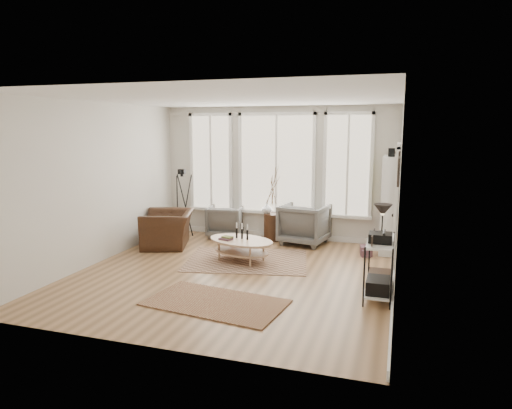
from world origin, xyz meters
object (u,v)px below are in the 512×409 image
(low_shelf, at_px, (380,261))
(accent_chair, at_px, (168,229))
(coffee_table, at_px, (241,244))
(bookcase, at_px, (389,204))
(armchair_right, at_px, (305,224))
(side_table, at_px, (273,205))
(armchair_left, at_px, (226,221))

(low_shelf, bearing_deg, accent_chair, 159.75)
(low_shelf, distance_m, coffee_table, 2.72)
(bookcase, bearing_deg, coffee_table, -149.64)
(armchair_right, relative_size, side_table, 0.57)
(low_shelf, bearing_deg, bookcase, 88.72)
(coffee_table, bearing_deg, bookcase, 30.36)
(accent_chair, bearing_deg, armchair_right, 92.81)
(bookcase, distance_m, accent_chair, 4.51)
(side_table, distance_m, accent_chair, 2.30)
(accent_chair, bearing_deg, low_shelf, 51.15)
(armchair_right, bearing_deg, armchair_left, 6.71)
(bookcase, height_order, side_table, bookcase)
(armchair_left, bearing_deg, side_table, 171.19)
(bookcase, xyz_separation_m, coffee_table, (-2.57, -1.51, -0.63))
(coffee_table, height_order, armchair_left, armchair_left)
(armchair_right, xyz_separation_m, accent_chair, (-2.67, -1.05, -0.06))
(bookcase, distance_m, armchair_left, 3.60)
(bookcase, height_order, accent_chair, bookcase)
(side_table, bearing_deg, bookcase, -5.28)
(armchair_right, distance_m, accent_chair, 2.87)
(bookcase, xyz_separation_m, armchair_right, (-1.71, 0.12, -0.53))
(coffee_table, bearing_deg, armchair_right, 62.04)
(bookcase, relative_size, armchair_right, 2.19)
(bookcase, relative_size, coffee_table, 1.38)
(armchair_right, bearing_deg, coffee_table, 72.06)
(armchair_left, bearing_deg, accent_chair, 45.27)
(armchair_right, xyz_separation_m, side_table, (-0.73, 0.11, 0.36))
(side_table, bearing_deg, armchair_left, 180.00)
(bookcase, bearing_deg, side_table, 174.72)
(armchair_right, height_order, side_table, side_table)
(accent_chair, bearing_deg, side_table, 102.09)
(armchair_left, bearing_deg, armchair_right, 167.88)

